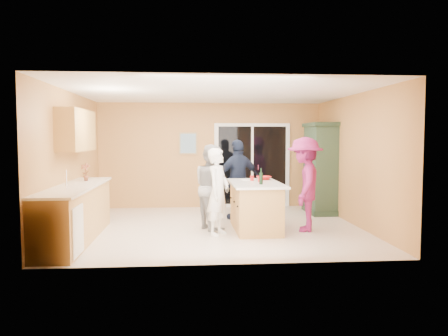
{
  "coord_description": "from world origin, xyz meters",
  "views": [
    {
      "loc": [
        -0.54,
        -8.37,
        1.74
      ],
      "look_at": [
        0.15,
        0.1,
        1.15
      ],
      "focal_mm": 35.0,
      "sensor_mm": 36.0,
      "label": 1
    }
  ],
  "objects": [
    {
      "name": "wall_front",
      "position": [
        0.0,
        -2.5,
        1.3
      ],
      "size": [
        5.5,
        0.1,
        2.6
      ],
      "primitive_type": "cube",
      "color": "#E99C5F",
      "rests_on": "ground"
    },
    {
      "name": "tumbler_near",
      "position": [
        0.81,
        -0.23,
        0.96
      ],
      "size": [
        0.1,
        0.1,
        0.11
      ],
      "primitive_type": "cylinder",
      "rotation": [
        0.0,
        0.0,
        -0.32
      ],
      "color": "red",
      "rests_on": "kitchen_island"
    },
    {
      "name": "ceiling",
      "position": [
        0.0,
        0.0,
        2.6
      ],
      "size": [
        5.5,
        5.0,
        0.1
      ],
      "primitive_type": "cube",
      "color": "white",
      "rests_on": "wall_back"
    },
    {
      "name": "tulip_vase",
      "position": [
        -2.45,
        -0.11,
        1.11
      ],
      "size": [
        0.19,
        0.14,
        0.34
      ],
      "primitive_type": "imported",
      "rotation": [
        0.0,
        0.0,
        -0.1
      ],
      "color": "red",
      "rests_on": "left_cabinet_run"
    },
    {
      "name": "woman_white",
      "position": [
        -0.02,
        -0.66,
        0.78
      ],
      "size": [
        0.59,
        0.68,
        1.56
      ],
      "primitive_type": "imported",
      "rotation": [
        0.0,
        0.0,
        1.1
      ],
      "color": "white",
      "rests_on": "floor"
    },
    {
      "name": "woman_magenta",
      "position": [
        1.62,
        -0.43,
        0.88
      ],
      "size": [
        0.97,
        1.28,
        1.75
      ],
      "primitive_type": "imported",
      "rotation": [
        0.0,
        0.0,
        -1.88
      ],
      "color": "#8F1F5E",
      "rests_on": "floor"
    },
    {
      "name": "floor",
      "position": [
        0.0,
        0.0,
        0.0
      ],
      "size": [
        5.5,
        5.5,
        0.0
      ],
      "primitive_type": "plane",
      "color": "beige",
      "rests_on": "ground"
    },
    {
      "name": "woman_grey",
      "position": [
        -0.1,
        -0.11,
        0.81
      ],
      "size": [
        0.86,
        0.96,
        1.62
      ],
      "primitive_type": "imported",
      "rotation": [
        0.0,
        0.0,
        1.95
      ],
      "color": "#AAABAD",
      "rests_on": "floor"
    },
    {
      "name": "upper_cabinets",
      "position": [
        -2.58,
        -0.2,
        1.88
      ],
      "size": [
        0.35,
        1.6,
        0.75
      ],
      "primitive_type": "cube",
      "color": "tan",
      "rests_on": "wall_left"
    },
    {
      "name": "wall_left",
      "position": [
        -2.75,
        0.0,
        1.3
      ],
      "size": [
        0.1,
        5.0,
        2.6
      ],
      "primitive_type": "cube",
      "color": "#E99C5F",
      "rests_on": "ground"
    },
    {
      "name": "tumbler_far",
      "position": [
        0.69,
        0.04,
        0.95
      ],
      "size": [
        0.08,
        0.08,
        0.1
      ],
      "primitive_type": "cylinder",
      "rotation": [
        0.0,
        0.0,
        -0.25
      ],
      "color": "red",
      "rests_on": "kitchen_island"
    },
    {
      "name": "green_hutch",
      "position": [
        2.49,
        1.45,
        1.01
      ],
      "size": [
        0.6,
        1.13,
        2.08
      ],
      "color": "#223826",
      "rests_on": "floor"
    },
    {
      "name": "framed_picture",
      "position": [
        -0.55,
        2.48,
        1.6
      ],
      "size": [
        0.46,
        0.04,
        0.56
      ],
      "color": "#A18050",
      "rests_on": "wall_back"
    },
    {
      "name": "sliding_door",
      "position": [
        1.05,
        2.46,
        1.05
      ],
      "size": [
        1.9,
        0.07,
        2.1
      ],
      "color": "white",
      "rests_on": "floor"
    },
    {
      "name": "wall_back",
      "position": [
        0.0,
        2.5,
        1.3
      ],
      "size": [
        5.5,
        0.1,
        2.6
      ],
      "primitive_type": "cube",
      "color": "#E99C5F",
      "rests_on": "ground"
    },
    {
      "name": "white_plate",
      "position": [
        0.61,
        0.21,
        0.91
      ],
      "size": [
        0.24,
        0.24,
        0.02
      ],
      "primitive_type": "cylinder",
      "rotation": [
        0.0,
        0.0,
        -0.08
      ],
      "color": "white",
      "rests_on": "kitchen_island"
    },
    {
      "name": "wall_right",
      "position": [
        2.75,
        0.0,
        1.3
      ],
      "size": [
        0.1,
        5.0,
        2.6
      ],
      "primitive_type": "cube",
      "color": "#E99C5F",
      "rests_on": "ground"
    },
    {
      "name": "kitchen_island",
      "position": [
        0.71,
        -0.29,
        0.42
      ],
      "size": [
        0.95,
        1.73,
        0.9
      ],
      "rotation": [
        0.0,
        0.0,
        0.01
      ],
      "color": "tan",
      "rests_on": "floor"
    },
    {
      "name": "left_cabinet_run",
      "position": [
        -2.45,
        -1.05,
        0.46
      ],
      "size": [
        0.65,
        3.05,
        1.24
      ],
      "color": "tan",
      "rests_on": "floor"
    },
    {
      "name": "wine_bottle",
      "position": [
        0.76,
        -0.63,
        1.02
      ],
      "size": [
        0.07,
        0.07,
        0.29
      ],
      "rotation": [
        0.0,
        0.0,
        -0.15
      ],
      "color": "black",
      "rests_on": "kitchen_island"
    },
    {
      "name": "woman_navy",
      "position": [
        0.52,
        0.81,
        0.85
      ],
      "size": [
        1.08,
        0.74,
        1.7
      ],
      "primitive_type": "imported",
      "rotation": [
        0.0,
        0.0,
        3.51
      ],
      "color": "#1B233C",
      "rests_on": "floor"
    },
    {
      "name": "serving_bowl",
      "position": [
        0.96,
        0.23,
        0.94
      ],
      "size": [
        0.34,
        0.34,
        0.07
      ],
      "primitive_type": "imported",
      "rotation": [
        0.0,
        0.0,
        0.21
      ],
      "color": "red",
      "rests_on": "kitchen_island"
    }
  ]
}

